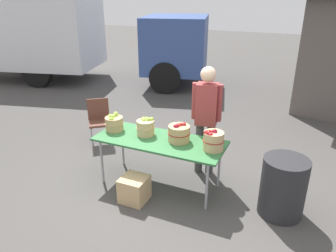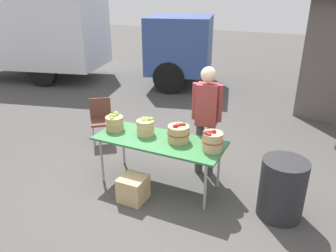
# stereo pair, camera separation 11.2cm
# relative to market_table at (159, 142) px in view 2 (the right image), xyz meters

# --- Properties ---
(ground_plane) EXTENTS (40.00, 40.00, 0.00)m
(ground_plane) POSITION_rel_market_table_xyz_m (0.00, 0.00, -0.71)
(ground_plane) COLOR #474442
(market_table) EXTENTS (1.90, 0.76, 0.75)m
(market_table) POSITION_rel_market_table_xyz_m (0.00, 0.00, 0.00)
(market_table) COLOR #2D6B38
(market_table) RESTS_ON ground
(apple_basket_green_0) EXTENTS (0.29, 0.29, 0.27)m
(apple_basket_green_0) POSITION_rel_market_table_xyz_m (-0.79, 0.03, 0.16)
(apple_basket_green_0) COLOR tan
(apple_basket_green_0) RESTS_ON market_table
(apple_basket_green_1) EXTENTS (0.28, 0.28, 0.27)m
(apple_basket_green_1) POSITION_rel_market_table_xyz_m (-0.26, 0.08, 0.17)
(apple_basket_green_1) COLOR tan
(apple_basket_green_1) RESTS_ON market_table
(apple_basket_red_0) EXTENTS (0.33, 0.33, 0.28)m
(apple_basket_red_0) POSITION_rel_market_table_xyz_m (0.27, 0.07, 0.17)
(apple_basket_red_0) COLOR tan
(apple_basket_red_0) RESTS_ON market_table
(apple_basket_red_1) EXTENTS (0.29, 0.29, 0.30)m
(apple_basket_red_1) POSITION_rel_market_table_xyz_m (0.79, 0.01, 0.19)
(apple_basket_red_1) COLOR tan
(apple_basket_red_1) RESTS_ON market_table
(vendor_adult) EXTENTS (0.46, 0.27, 1.74)m
(vendor_adult) POSITION_rel_market_table_xyz_m (0.50, 0.61, 0.32)
(vendor_adult) COLOR #3F3F3F
(vendor_adult) RESTS_ON ground
(box_truck) EXTENTS (7.99, 4.02, 2.75)m
(box_truck) POSITION_rel_market_table_xyz_m (-5.47, 4.40, 0.78)
(box_truck) COLOR silver
(box_truck) RESTS_ON ground
(folding_chair) EXTENTS (0.56, 0.56, 0.86)m
(folding_chair) POSITION_rel_market_table_xyz_m (-1.68, 0.86, -0.20)
(folding_chair) COLOR brown
(folding_chair) RESTS_ON ground
(trash_barrel) EXTENTS (0.58, 0.58, 0.80)m
(trash_barrel) POSITION_rel_market_table_xyz_m (1.75, 0.03, -0.30)
(trash_barrel) COLOR #262628
(trash_barrel) RESTS_ON ground
(produce_crate) EXTENTS (0.36, 0.36, 0.36)m
(produce_crate) POSITION_rel_market_table_xyz_m (-0.15, -0.52, -0.53)
(produce_crate) COLOR tan
(produce_crate) RESTS_ON ground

